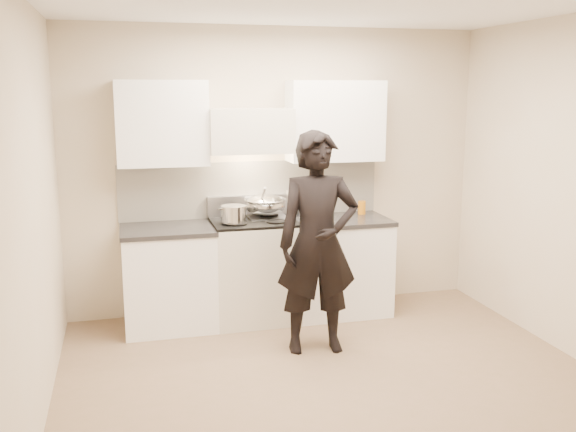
{
  "coord_description": "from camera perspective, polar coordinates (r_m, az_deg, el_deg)",
  "views": [
    {
      "loc": [
        -1.44,
        -4.21,
        2.12
      ],
      "look_at": [
        -0.07,
        1.05,
        1.04
      ],
      "focal_mm": 40.0,
      "sensor_mm": 36.0,
      "label": 1
    }
  ],
  "objects": [
    {
      "name": "ground_plane",
      "position": [
        4.93,
        3.99,
        -14.29
      ],
      "size": [
        4.0,
        4.0,
        0.0
      ],
      "primitive_type": "plane",
      "color": "#7E624C"
    },
    {
      "name": "spice_jar",
      "position": [
        6.19,
        3.32,
        0.46
      ],
      "size": [
        0.04,
        0.04,
        0.1
      ],
      "color": "#E05F07",
      "rests_on": "counter_right"
    },
    {
      "name": "oil_glass",
      "position": [
        6.31,
        6.57,
        0.76
      ],
      "size": [
        0.07,
        0.07,
        0.13
      ],
      "color": "#BA6C10",
      "rests_on": "counter_right"
    },
    {
      "name": "counter_left",
      "position": [
        5.89,
        -10.54,
        -5.36
      ],
      "size": [
        0.82,
        0.67,
        0.92
      ],
      "color": "white",
      "rests_on": "ground"
    },
    {
      "name": "wok",
      "position": [
        5.97,
        -2.05,
        1.02
      ],
      "size": [
        0.4,
        0.49,
        0.32
      ],
      "color": "silver",
      "rests_on": "stove"
    },
    {
      "name": "person",
      "position": [
        5.17,
        2.66,
        -2.42
      ],
      "size": [
        0.7,
        0.5,
        1.81
      ],
      "primitive_type": "imported",
      "rotation": [
        0.0,
        0.0,
        -0.1
      ],
      "color": "black",
      "rests_on": "ground"
    },
    {
      "name": "counter_right",
      "position": [
        6.2,
        4.51,
        -4.36
      ],
      "size": [
        0.92,
        0.67,
        0.92
      ],
      "color": "white",
      "rests_on": "ground"
    },
    {
      "name": "room_shell",
      "position": [
        4.82,
        2.18,
        4.97
      ],
      "size": [
        4.04,
        3.54,
        2.7
      ],
      "color": "beige",
      "rests_on": "ground"
    },
    {
      "name": "utensil_crock",
      "position": [
        6.21,
        1.26,
        1.01
      ],
      "size": [
        0.12,
        0.12,
        0.33
      ],
      "color": "#A4A6B2",
      "rests_on": "counter_right"
    },
    {
      "name": "stove",
      "position": [
        5.98,
        -3.05,
        -4.78
      ],
      "size": [
        0.76,
        0.65,
        0.96
      ],
      "color": "silver",
      "rests_on": "ground"
    },
    {
      "name": "stock_pot",
      "position": [
        5.71,
        -4.85,
        0.19
      ],
      "size": [
        0.31,
        0.29,
        0.15
      ],
      "color": "silver",
      "rests_on": "stove"
    }
  ]
}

